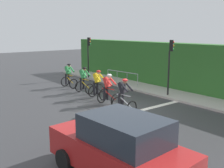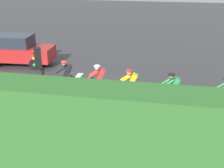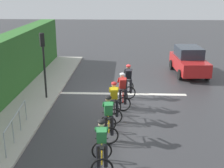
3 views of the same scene
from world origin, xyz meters
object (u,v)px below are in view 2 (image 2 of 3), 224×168
object	(u,v)px
cyclist_fourth	(99,84)
cyclist_trailing	(67,79)
traffic_light_near_crossing	(41,83)
pedestrian_railing_kerbside	(180,138)
cyclist_second	(172,93)
cyclist_mid	(131,89)
car_red	(18,50)

from	to	relation	value
cyclist_fourth	cyclist_trailing	size ratio (longest dim) A/B	1.00
cyclist_fourth	traffic_light_near_crossing	distance (m)	4.21
traffic_light_near_crossing	pedestrian_railing_kerbside	size ratio (longest dim) A/B	1.12
cyclist_second	cyclist_fourth	distance (m)	3.14
traffic_light_near_crossing	cyclist_mid	bearing A→B (deg)	146.99
cyclist_mid	traffic_light_near_crossing	world-z (taller)	traffic_light_near_crossing
cyclist_mid	cyclist_fourth	distance (m)	1.45
cyclist_mid	traffic_light_near_crossing	bearing A→B (deg)	-33.01
pedestrian_railing_kerbside	cyclist_trailing	bearing A→B (deg)	-129.72
cyclist_second	cyclist_fourth	world-z (taller)	same
cyclist_mid	pedestrian_railing_kerbside	world-z (taller)	cyclist_mid
cyclist_trailing	car_red	distance (m)	5.93
cyclist_mid	car_red	bearing A→B (deg)	-121.52
cyclist_second	cyclist_mid	xyz separation A→B (m)	(-0.14, -1.69, 0.00)
cyclist_fourth	cyclist_trailing	bearing A→B (deg)	-100.18
car_red	pedestrian_railing_kerbside	world-z (taller)	car_red
cyclist_mid	cyclist_second	bearing A→B (deg)	85.40
car_red	cyclist_trailing	bearing A→B (deg)	48.38
cyclist_fourth	pedestrian_railing_kerbside	world-z (taller)	cyclist_fourth
cyclist_second	pedestrian_railing_kerbside	bearing A→B (deg)	4.57
cyclist_trailing	cyclist_second	bearing A→B (deg)	80.89
cyclist_trailing	pedestrian_railing_kerbside	bearing A→B (deg)	50.28
cyclist_second	cyclist_mid	distance (m)	1.70
cyclist_second	pedestrian_railing_kerbside	distance (m)	3.38
cyclist_second	cyclist_mid	bearing A→B (deg)	-94.60
cyclist_mid	pedestrian_railing_kerbside	size ratio (longest dim) A/B	0.56
cyclist_trailing	car_red	world-z (taller)	car_red
cyclist_mid	cyclist_trailing	world-z (taller)	same
cyclist_fourth	cyclist_trailing	world-z (taller)	same
cyclist_mid	cyclist_fourth	bearing A→B (deg)	-103.21
cyclist_second	car_red	world-z (taller)	car_red
pedestrian_railing_kerbside	cyclist_mid	bearing A→B (deg)	-150.74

